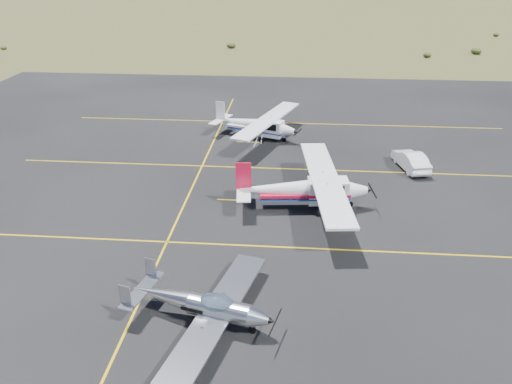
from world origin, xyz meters
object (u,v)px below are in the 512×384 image
(aircraft_low_wing, at_px, (203,305))
(sedan, at_px, (411,160))
(aircraft_cessna, at_px, (305,188))
(aircraft_plain, at_px, (256,124))

(aircraft_low_wing, xyz_separation_m, sedan, (12.39, 18.25, -0.24))
(aircraft_cessna, height_order, sedan, aircraft_cessna)
(aircraft_plain, bearing_deg, sedan, -6.25)
(aircraft_low_wing, bearing_deg, aircraft_cessna, 82.83)
(aircraft_plain, relative_size, sedan, 2.65)
(aircraft_low_wing, height_order, sedan, aircraft_low_wing)
(aircraft_low_wing, xyz_separation_m, aircraft_plain, (0.27, 24.13, 0.32))
(aircraft_low_wing, distance_m, aircraft_cessna, 12.11)
(aircraft_low_wing, height_order, aircraft_plain, aircraft_plain)
(sedan, bearing_deg, aircraft_plain, -38.54)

